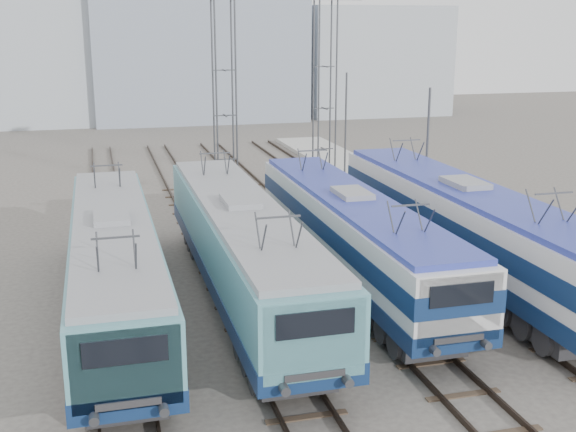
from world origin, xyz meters
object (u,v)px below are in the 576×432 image
at_px(locomotive_center_right, 353,230).
at_px(catenary_tower_west, 224,86).
at_px(locomotive_center_left, 242,245).
at_px(mast_rear, 346,127).
at_px(locomotive_far_left, 114,261).
at_px(locomotive_far_right, 465,222).
at_px(catenary_tower_east, 325,81).
at_px(mast_mid, 427,159).

height_order(locomotive_center_right, catenary_tower_west, catenary_tower_west).
height_order(locomotive_center_left, mast_rear, mast_rear).
relative_size(locomotive_far_left, locomotive_far_right, 0.93).
height_order(locomotive_center_right, mast_rear, mast_rear).
height_order(locomotive_far_left, locomotive_center_right, locomotive_center_right).
xyz_separation_m(locomotive_far_left, catenary_tower_east, (13.25, 18.26, 4.45)).
xyz_separation_m(locomotive_center_left, locomotive_far_right, (9.00, 0.33, 0.12)).
bearing_deg(mast_rear, locomotive_far_right, -95.43).
distance_m(locomotive_far_left, mast_mid, 17.48).
xyz_separation_m(locomotive_center_right, mast_rear, (6.35, 18.96, 1.26)).
bearing_deg(mast_mid, locomotive_center_right, -132.37).
distance_m(locomotive_center_right, mast_mid, 9.51).
bearing_deg(mast_rear, catenary_tower_east, -136.40).
height_order(catenary_tower_west, mast_mid, catenary_tower_west).
distance_m(locomotive_center_left, locomotive_center_right, 4.57).
relative_size(locomotive_far_right, catenary_tower_east, 1.57).
bearing_deg(catenary_tower_west, mast_rear, 24.94).
height_order(mast_mid, mast_rear, same).
xyz_separation_m(catenary_tower_east, mast_rear, (2.10, 2.00, -3.14)).
relative_size(locomotive_center_left, mast_mid, 2.61).
bearing_deg(locomotive_far_left, mast_rear, 52.85).
distance_m(catenary_tower_west, catenary_tower_east, 6.80).
distance_m(locomotive_center_left, catenary_tower_west, 16.52).
xyz_separation_m(locomotive_far_right, mast_rear, (1.85, 19.45, 1.11)).
bearing_deg(catenary_tower_west, mast_mid, -42.93).
xyz_separation_m(locomotive_far_right, catenary_tower_west, (-6.75, 15.45, 4.25)).
bearing_deg(locomotive_far_right, catenary_tower_east, 90.82).
height_order(locomotive_far_left, mast_mid, mast_mid).
xyz_separation_m(locomotive_far_left, mast_mid, (15.35, 8.26, 1.31)).
bearing_deg(mast_rear, mast_mid, -90.00).
distance_m(locomotive_center_left, locomotive_far_right, 9.01).
bearing_deg(catenary_tower_west, locomotive_center_right, -81.45).
bearing_deg(catenary_tower_east, mast_rear, 43.60).
relative_size(locomotive_center_right, mast_rear, 2.51).
relative_size(catenary_tower_east, mast_mid, 1.71).
distance_m(locomotive_far_left, locomotive_far_right, 13.53).
bearing_deg(locomotive_center_right, mast_mid, 47.63).
xyz_separation_m(locomotive_far_left, catenary_tower_west, (6.75, 16.26, 4.45)).
distance_m(catenary_tower_east, mast_rear, 4.28).
xyz_separation_m(locomotive_far_left, locomotive_center_left, (4.50, 0.49, 0.08)).
relative_size(catenary_tower_west, mast_mid, 1.71).
bearing_deg(mast_mid, mast_rear, 90.00).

